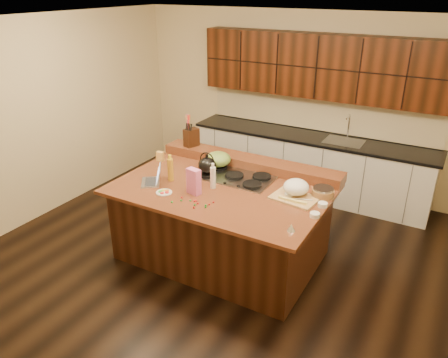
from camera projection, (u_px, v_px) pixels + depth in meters
The scene contains 34 objects.
room at pixel (222, 152), 4.80m from camera, with size 5.52×5.02×2.72m.
island at pixel (222, 222), 5.17m from camera, with size 2.40×1.60×0.92m.
back_ledge at pixel (249, 162), 5.51m from camera, with size 2.40×0.30×0.12m, color black.
cooktop at pixel (234, 176), 5.21m from camera, with size 0.92×0.52×0.05m.
back_counter at pixel (312, 132), 6.58m from camera, with size 3.70×0.66×2.40m.
kettle at pixel (207, 165), 5.19m from camera, with size 0.22×0.22×0.20m, color black.
green_bowl at pixel (218, 159), 5.40m from camera, with size 0.32×0.32×0.18m, color olive.
laptop at pixel (154, 178), 5.06m from camera, with size 0.36×0.37×0.20m.
oil_bottle at pixel (170, 170), 5.09m from camera, with size 0.07×0.07×0.27m, color #BC8521.
vinegar_bottle at pixel (213, 178), 4.91m from camera, with size 0.06×0.06×0.25m, color silver.
wooden_tray at pixel (296, 189), 4.72m from camera, with size 0.52×0.41×0.19m.
ramekin_a at pixel (315, 215), 4.34m from camera, with size 0.10×0.10×0.04m, color white.
ramekin_b at pixel (289, 195), 4.74m from camera, with size 0.10×0.10×0.04m, color white.
ramekin_c at pixel (323, 205), 4.53m from camera, with size 0.10×0.10×0.04m, color white.
strainer_bowl at pixel (323, 193), 4.73m from camera, with size 0.24×0.24×0.09m, color #996B3F.
kitchen_timer at pixel (291, 227), 4.09m from camera, with size 0.08×0.08×0.07m, color silver.
pink_bag at pixel (194, 181), 4.77m from camera, with size 0.16×0.08×0.29m, color pink.
candy_plate at pixel (164, 192), 4.84m from camera, with size 0.18×0.18×0.01m, color white.
package_box at pixel (160, 156), 5.68m from camera, with size 0.09×0.06×0.13m, color #E7B151.
utensil_crock at pixel (189, 140), 5.86m from camera, with size 0.12×0.12×0.14m, color white.
knife_block at pixel (191, 137), 5.82m from camera, with size 0.12×0.19×0.24m, color black.
gumdrop_0 at pixel (196, 201), 4.65m from camera, with size 0.02×0.02×0.02m, color red.
gumdrop_1 at pixel (181, 200), 4.65m from camera, with size 0.02×0.02×0.02m, color #198C26.
gumdrop_2 at pixel (182, 197), 4.72m from camera, with size 0.02×0.02×0.02m, color red.
gumdrop_3 at pixel (172, 202), 4.62m from camera, with size 0.02×0.02×0.02m, color #198C26.
gumdrop_4 at pixel (194, 208), 4.51m from camera, with size 0.02×0.02×0.02m, color red.
gumdrop_5 at pixel (195, 205), 4.56m from camera, with size 0.02×0.02×0.02m, color #198C26.
gumdrop_6 at pixel (209, 204), 4.57m from camera, with size 0.02×0.02×0.02m, color red.
gumdrop_7 at pixel (205, 207), 4.52m from camera, with size 0.02×0.02×0.02m, color #198C26.
gumdrop_8 at pixel (195, 201), 4.64m from camera, with size 0.02×0.02×0.02m, color red.
gumdrop_9 at pixel (190, 200), 4.65m from camera, with size 0.02×0.02×0.02m, color #198C26.
gumdrop_10 at pixel (213, 202), 4.62m from camera, with size 0.02×0.02×0.02m, color red.
gumdrop_11 at pixel (206, 205), 4.55m from camera, with size 0.02×0.02×0.02m, color #198C26.
gumdrop_12 at pixel (198, 203), 4.59m from camera, with size 0.02×0.02×0.02m, color red.
Camera 1 is at (2.24, -3.90, 3.06)m, focal length 35.00 mm.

